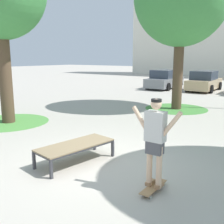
{
  "coord_description": "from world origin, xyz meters",
  "views": [
    {
      "loc": [
        3.88,
        -4.85,
        2.52
      ],
      "look_at": [
        -0.44,
        1.13,
        1.0
      ],
      "focal_mm": 43.15,
      "sensor_mm": 36.0,
      "label": 1
    }
  ],
  "objects_px": {
    "skateboard": "(153,187)",
    "skate_box": "(76,146)",
    "car_tan": "(204,82)",
    "skater": "(155,137)",
    "car_grey": "(164,80)"
  },
  "relations": [
    {
      "from": "skateboard",
      "to": "car_grey",
      "type": "bearing_deg",
      "value": 114.45
    },
    {
      "from": "skateboard",
      "to": "skate_box",
      "type": "bearing_deg",
      "value": 175.33
    },
    {
      "from": "skate_box",
      "to": "car_grey",
      "type": "distance_m",
      "value": 16.4
    },
    {
      "from": "skate_box",
      "to": "skateboard",
      "type": "relative_size",
      "value": 2.48
    },
    {
      "from": "skate_box",
      "to": "skater",
      "type": "distance_m",
      "value": 2.29
    },
    {
      "from": "skater",
      "to": "skateboard",
      "type": "bearing_deg",
      "value": -89.05
    },
    {
      "from": "skater",
      "to": "car_grey",
      "type": "bearing_deg",
      "value": 114.45
    },
    {
      "from": "skater",
      "to": "car_grey",
      "type": "distance_m",
      "value": 17.36
    },
    {
      "from": "skateboard",
      "to": "car_grey",
      "type": "height_order",
      "value": "car_grey"
    },
    {
      "from": "skate_box",
      "to": "car_tan",
      "type": "height_order",
      "value": "car_tan"
    },
    {
      "from": "skate_box",
      "to": "car_tan",
      "type": "xyz_separation_m",
      "value": [
        -1.94,
        16.03,
        0.28
      ]
    },
    {
      "from": "skate_box",
      "to": "skater",
      "type": "xyz_separation_m",
      "value": [
        2.19,
        -0.18,
        0.66
      ]
    },
    {
      "from": "car_tan",
      "to": "car_grey",
      "type": "bearing_deg",
      "value": -172.27
    },
    {
      "from": "skateboard",
      "to": "car_tan",
      "type": "distance_m",
      "value": 16.74
    },
    {
      "from": "car_grey",
      "to": "car_tan",
      "type": "xyz_separation_m",
      "value": [
        3.06,
        0.41,
        0.0
      ]
    }
  ]
}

